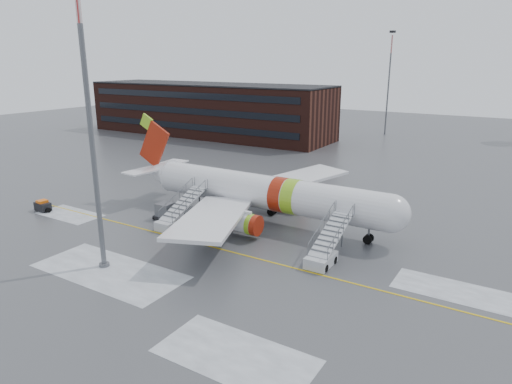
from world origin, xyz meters
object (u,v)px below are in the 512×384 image
Objects in this scene: uld_container at (165,212)px; baggage_tractor at (43,206)px; airstair_aft at (175,217)px; pushback_tug at (177,221)px; light_mast_near at (89,116)px; airliner at (258,192)px; airstair_fwd at (325,251)px.

baggage_tractor is (-14.71, -5.57, -0.31)m from uld_container.
baggage_tractor is (-17.38, -4.37, -0.49)m from airstair_aft.
light_mast_near is at bearing -84.44° from pushback_tug.
airliner is 20.84m from light_mast_near.
airstair_fwd is 35.32m from baggage_tractor.
airliner is at bearing 149.33° from airstair_fwd.
airstair_aft reaches higher than baggage_tractor.
airstair_fwd reaches higher than uld_container.
airstair_aft is at bearing 180.00° from airstair_fwd.
airliner is at bearing 44.53° from airstair_aft.
pushback_tug is 0.11× the size of light_mast_near.
airstair_aft is 2.67× the size of pushback_tug.
airliner reaches higher than airstair_aft.
baggage_tractor is at bearing 160.38° from light_mast_near.
airliner reaches higher than baggage_tractor.
baggage_tractor is 23.58m from light_mast_near.
pushback_tug is 3.19m from uld_container.
pushback_tug is (-17.40, -0.03, -0.41)m from airstair_fwd.
baggage_tractor is at bearing -166.19° from pushback_tug.
airstair_aft is at bearing 96.88° from light_mast_near.
airliner is 13.03m from airstair_fwd.
airstair_fwd is 3.20× the size of uld_container.
airstair_fwd is at bearing -3.39° from uld_container.
airliner is 26.53m from baggage_tractor.
airstair_fwd is 2.89× the size of baggage_tractor.
airstair_fwd reaches higher than pushback_tug.
airstair_fwd and airstair_aft have the same top height.
light_mast_near is (1.07, -11.01, 12.64)m from pushback_tug.
pushback_tug is at bearing -179.90° from airstair_fwd.
pushback_tug is (-6.38, -6.57, -2.76)m from airliner.
airstair_aft is 2.89× the size of baggage_tractor.
airstair_fwd is at bearing 0.10° from pushback_tug.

